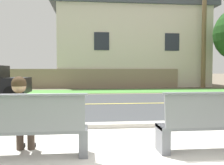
# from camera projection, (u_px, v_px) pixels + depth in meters

# --- Properties ---
(ground_plane) EXTENTS (140.00, 140.00, 0.00)m
(ground_plane) POSITION_uv_depth(u_px,v_px,m) (98.00, 100.00, 11.63)
(ground_plane) COLOR #665B4C
(sidewalk_pavement) EXTENTS (44.00, 3.60, 0.01)m
(sidewalk_pavement) POSITION_uv_depth(u_px,v_px,m) (124.00, 155.00, 4.08)
(sidewalk_pavement) COLOR beige
(sidewalk_pavement) RESTS_ON ground_plane
(curb_edge) EXTENTS (44.00, 0.30, 0.11)m
(curb_edge) POSITION_uv_depth(u_px,v_px,m) (111.00, 125.00, 6.02)
(curb_edge) COLOR #ADA89E
(curb_edge) RESTS_ON ground_plane
(street_asphalt) EXTENTS (52.00, 8.00, 0.01)m
(street_asphalt) POSITION_uv_depth(u_px,v_px,m) (100.00, 104.00, 10.14)
(street_asphalt) COLOR #383A3D
(street_asphalt) RESTS_ON ground_plane
(road_centre_line) EXTENTS (48.00, 0.14, 0.01)m
(road_centre_line) POSITION_uv_depth(u_px,v_px,m) (100.00, 104.00, 10.14)
(road_centre_line) COLOR #E0CC4C
(road_centre_line) RESTS_ON ground_plane
(far_verge_grass) EXTENTS (48.00, 2.80, 0.02)m
(far_verge_grass) POSITION_uv_depth(u_px,v_px,m) (95.00, 91.00, 15.99)
(far_verge_grass) COLOR #478438
(far_verge_grass) RESTS_ON ground_plane
(bench_left) EXTENTS (2.06, 0.48, 1.01)m
(bench_left) POSITION_uv_depth(u_px,v_px,m) (19.00, 129.00, 3.88)
(bench_left) COLOR slate
(bench_left) RESTS_ON ground_plane
(bench_right) EXTENTS (2.06, 0.48, 1.01)m
(bench_right) POSITION_uv_depth(u_px,v_px,m) (221.00, 124.00, 4.21)
(bench_right) COLOR slate
(bench_right) RESTS_ON ground_plane
(seated_person_olive) EXTENTS (0.52, 0.68, 1.25)m
(seated_person_olive) POSITION_uv_depth(u_px,v_px,m) (21.00, 113.00, 4.04)
(seated_person_olive) COLOR #47382D
(seated_person_olive) RESTS_ON ground_plane
(garden_wall) EXTENTS (13.00, 0.36, 1.40)m
(garden_wall) POSITION_uv_depth(u_px,v_px,m) (91.00, 78.00, 18.93)
(garden_wall) COLOR gray
(garden_wall) RESTS_ON ground_plane
(house_across_street) EXTENTS (12.72, 6.91, 6.82)m
(house_across_street) POSITION_uv_depth(u_px,v_px,m) (130.00, 45.00, 22.33)
(house_across_street) COLOR beige
(house_across_street) RESTS_ON ground_plane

